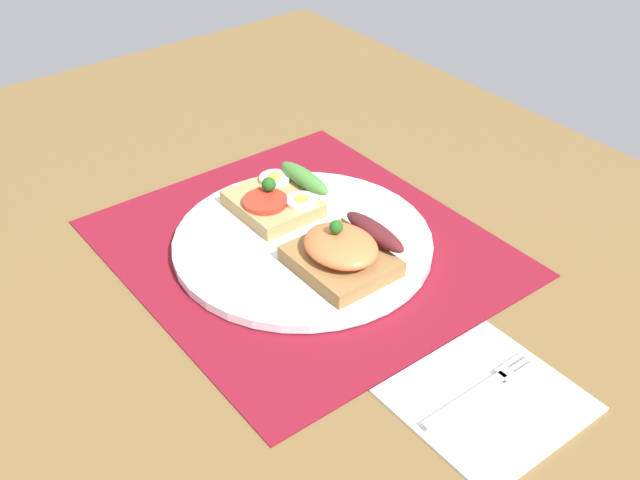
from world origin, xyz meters
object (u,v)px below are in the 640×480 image
object	(u,v)px
sandwich_egg_tomato	(279,198)
napkin	(488,399)
plate	(303,242)
sandwich_salmon	(343,252)
fork	(484,387)

from	to	relation	value
sandwich_egg_tomato	napkin	size ratio (longest dim) A/B	0.66
plate	sandwich_egg_tomato	size ratio (longest dim) A/B	2.91
plate	napkin	size ratio (longest dim) A/B	1.91
sandwich_salmon	napkin	world-z (taller)	sandwich_salmon
sandwich_salmon	sandwich_egg_tomato	bearing A→B (deg)	174.60
plate	sandwich_salmon	bearing A→B (deg)	2.00
plate	napkin	xyz separation A→B (cm)	(26.92, -0.62, -0.51)
napkin	fork	bearing A→B (deg)	155.06
sandwich_salmon	fork	bearing A→B (deg)	-1.34
sandwich_egg_tomato	napkin	bearing A→B (deg)	-3.52
plate	sandwich_egg_tomato	world-z (taller)	sandwich_egg_tomato
plate	sandwich_salmon	xyz separation A→B (cm)	(6.38, 0.22, 2.35)
napkin	fork	distance (cm)	1.02
plate	sandwich_salmon	world-z (taller)	sandwich_salmon
sandwich_salmon	fork	distance (cm)	19.87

